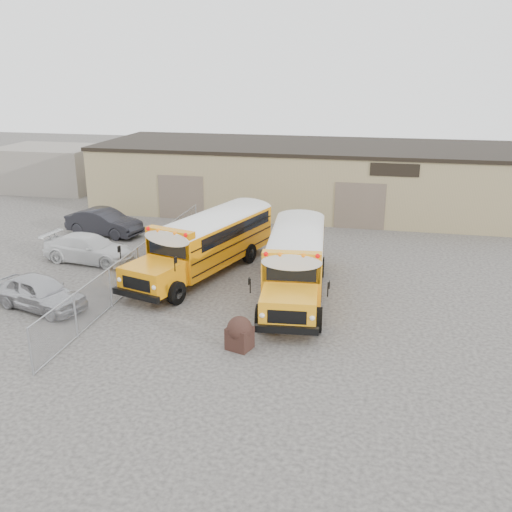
% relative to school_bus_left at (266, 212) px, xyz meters
% --- Properties ---
extents(ground, '(120.00, 120.00, 0.00)m').
position_rel_school_bus_left_xyz_m(ground, '(1.35, -11.25, -1.74)').
color(ground, '#312F2D').
rests_on(ground, ground).
extents(warehouse, '(30.20, 10.20, 4.67)m').
position_rel_school_bus_left_xyz_m(warehouse, '(1.35, 8.75, 0.63)').
color(warehouse, '#9D8961').
rests_on(warehouse, ground).
extents(chainlink_fence, '(0.07, 18.07, 1.81)m').
position_rel_school_bus_left_xyz_m(chainlink_fence, '(-4.65, -8.25, -0.84)').
color(chainlink_fence, '#919499').
rests_on(chainlink_fence, ground).
extents(distant_building_left, '(8.00, 6.00, 3.60)m').
position_rel_school_bus_left_xyz_m(distant_building_left, '(-20.65, 10.75, 0.06)').
color(distant_building_left, gray).
rests_on(distant_building_left, ground).
extents(school_bus_left, '(5.41, 10.54, 3.01)m').
position_rel_school_bus_left_xyz_m(school_bus_left, '(0.00, 0.00, 0.00)').
color(school_bus_left, orange).
rests_on(school_bus_left, ground).
extents(school_bus_right, '(3.35, 10.21, 2.94)m').
position_rel_school_bus_left_xyz_m(school_bus_right, '(2.39, -1.72, -0.04)').
color(school_bus_right, '#FFA317').
rests_on(school_bus_right, ground).
extents(tarp_bundle, '(1.06, 1.00, 1.29)m').
position_rel_school_bus_left_xyz_m(tarp_bundle, '(1.75, -13.83, -1.08)').
color(tarp_bundle, black).
rests_on(tarp_bundle, ground).
extents(car_silver, '(4.73, 2.94, 1.50)m').
position_rel_school_bus_left_xyz_m(car_silver, '(-7.57, -12.06, -0.99)').
color(car_silver, '#B0B1B5').
rests_on(car_silver, ground).
extents(car_white, '(5.24, 2.57, 1.47)m').
position_rel_school_bus_left_xyz_m(car_white, '(-8.51, -5.85, -1.01)').
color(car_white, silver).
rests_on(car_white, ground).
extents(car_dark, '(5.15, 2.70, 1.61)m').
position_rel_school_bus_left_xyz_m(car_dark, '(-10.05, -0.99, -0.93)').
color(car_dark, black).
rests_on(car_dark, ground).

